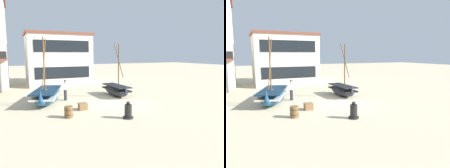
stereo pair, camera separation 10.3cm
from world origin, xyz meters
The scene contains 8 objects.
ground_plane centered at (0.00, 0.00, 0.00)m, with size 120.00×120.00×0.00m, color beige.
fishing_boat_near_left centered at (-4.92, 2.49, 0.60)m, with size 3.09×5.02×5.06m.
fishing_boat_centre_large centered at (1.24, 2.72, 0.56)m, with size 1.38×3.75×4.75m.
fisherman_by_hull centered at (-3.37, 2.90, 0.83)m, with size 0.30×0.40×1.68m.
capstan_winch centered at (-1.14, -3.62, 0.41)m, with size 0.63×0.63×1.03m.
wooden_barrel centered at (-4.31, -1.95, 0.35)m, with size 0.56×0.56×0.70m.
cargo_crate centered at (-3.00, -0.59, 0.23)m, with size 0.56×0.56×0.47m, color olive.
harbor_building_main centered at (-1.87, 13.11, 3.19)m, with size 7.80×5.96×6.35m.
Camera 2 is at (-7.15, -14.20, 3.83)m, focal length 33.61 mm.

